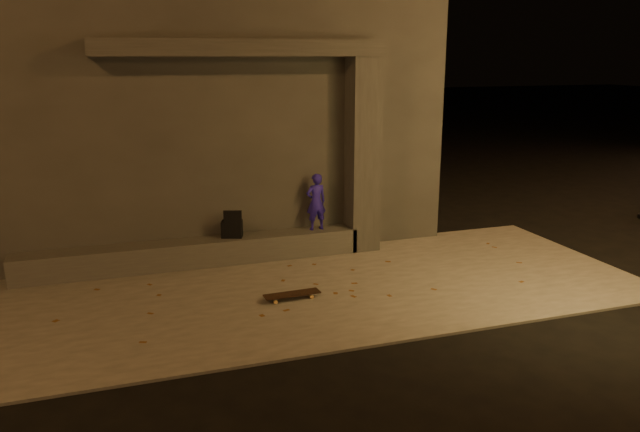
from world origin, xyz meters
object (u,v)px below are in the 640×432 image
object	(u,v)px
backpack	(232,228)
column	(363,156)
skateboarder	(316,202)
skateboard	(292,294)

from	to	relation	value
backpack	column	bearing A→B (deg)	19.33
column	backpack	world-z (taller)	column
skateboarder	skateboard	distance (m)	2.55
skateboarder	skateboard	xyz separation A→B (m)	(-1.09, -2.12, -0.90)
skateboarder	backpack	world-z (taller)	skateboarder
skateboarder	backpack	xyz separation A→B (m)	(-1.59, 0.00, -0.36)
backpack	skateboard	distance (m)	2.24
skateboarder	backpack	size ratio (longest dim) A/B	2.08
column	skateboarder	bearing A→B (deg)	180.00
column	skateboard	xyz separation A→B (m)	(-2.01, -2.12, -1.72)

